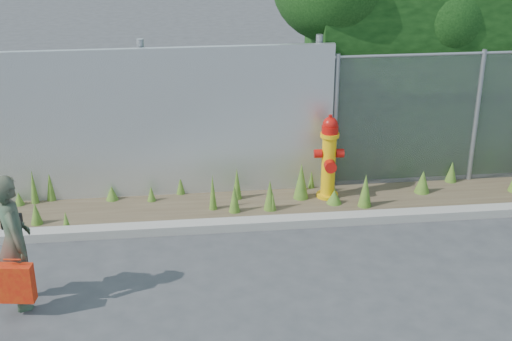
{
  "coord_description": "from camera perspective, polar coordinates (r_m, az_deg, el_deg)",
  "views": [
    {
      "loc": [
        -1.24,
        -6.66,
        4.42
      ],
      "look_at": [
        -0.3,
        1.4,
        1.0
      ],
      "focal_mm": 50.0,
      "sensor_mm": 36.0,
      "label": 1
    }
  ],
  "objects": [
    {
      "name": "fire_hydrant",
      "position": [
        10.24,
        5.85,
        0.95
      ],
      "size": [
        0.43,
        0.38,
        1.28
      ],
      "rotation": [
        0.0,
        0.0,
        -0.06
      ],
      "color": "#EBB00C",
      "rests_on": "ground"
    },
    {
      "name": "corrugated_fence",
      "position": [
        10.41,
        -17.41,
        3.21
      ],
      "size": [
        8.5,
        0.21,
        2.3
      ],
      "color": "#AFB2B6",
      "rests_on": "ground"
    },
    {
      "name": "black_shoulder_bag",
      "position": [
        8.12,
        -18.95,
        -3.87
      ],
      "size": [
        0.21,
        0.09,
        0.16
      ],
      "rotation": [
        0.0,
        0.0,
        -0.09
      ],
      "color": "black"
    },
    {
      "name": "red_tote_bag",
      "position": [
        8.02,
        -18.68,
        -8.52
      ],
      "size": [
        0.39,
        0.14,
        0.51
      ],
      "rotation": [
        0.0,
        0.0,
        -0.14
      ],
      "color": "#BD110A"
    },
    {
      "name": "hedge",
      "position": [
        12.15,
        19.65,
        10.35
      ],
      "size": [
        7.98,
        1.92,
        3.82
      ],
      "color": "black",
      "rests_on": "ground"
    },
    {
      "name": "curb",
      "position": [
        9.59,
        1.51,
        -4.17
      ],
      "size": [
        16.0,
        0.22,
        0.12
      ],
      "primitive_type": "cube",
      "color": "gray",
      "rests_on": "ground"
    },
    {
      "name": "weed_strip",
      "position": [
        10.31,
        5.09,
        -1.81
      ],
      "size": [
        16.0,
        1.35,
        0.55
      ],
      "color": "#4A3B2A",
      "rests_on": "ground"
    },
    {
      "name": "ground",
      "position": [
        8.09,
        3.31,
        -10.32
      ],
      "size": [
        80.0,
        80.0,
        0.0
      ],
      "primitive_type": "plane",
      "color": "#363639",
      "rests_on": "ground"
    },
    {
      "name": "woman",
      "position": [
        8.06,
        -18.81,
        -5.4
      ],
      "size": [
        0.55,
        0.66,
        1.54
      ],
      "primitive_type": "imported",
      "rotation": [
        0.0,
        0.0,
        1.95
      ],
      "color": "#106744",
      "rests_on": "ground"
    }
  ]
}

